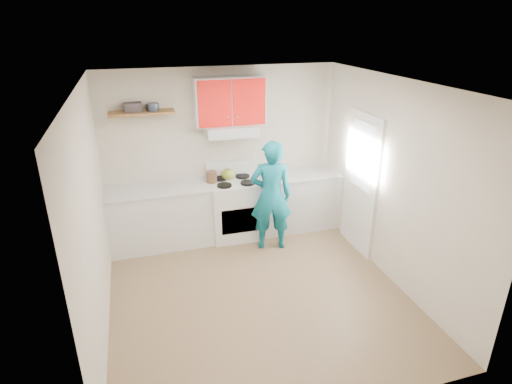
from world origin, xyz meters
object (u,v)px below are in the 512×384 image
object	(u,v)px
stove	(234,209)
kettle	(228,174)
tin	(153,107)
person	(271,196)
crock	(212,177)

from	to	relation	value
stove	kettle	world-z (taller)	kettle
stove	tin	bearing A→B (deg)	170.77
tin	person	size ratio (longest dim) A/B	0.10
kettle	stove	bearing A→B (deg)	-51.88
tin	crock	size ratio (longest dim) A/B	0.89
stove	person	world-z (taller)	person
tin	person	world-z (taller)	tin
person	crock	bearing A→B (deg)	-25.44
tin	crock	bearing A→B (deg)	-7.61
tin	crock	xyz separation A→B (m)	(0.77, -0.10, -1.09)
crock	kettle	bearing A→B (deg)	9.60
crock	stove	bearing A→B (deg)	-13.00
tin	person	distance (m)	2.09
stove	tin	size ratio (longest dim) A/B	5.36
kettle	crock	xyz separation A→B (m)	(-0.26, -0.04, -0.01)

